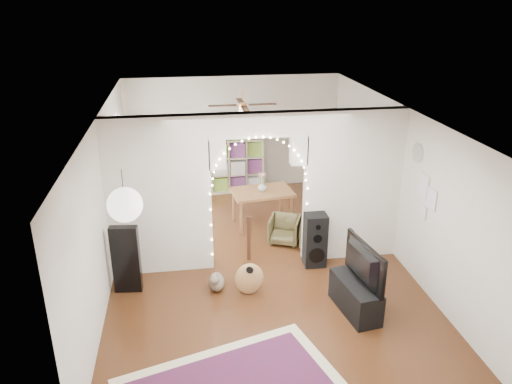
{
  "coord_description": "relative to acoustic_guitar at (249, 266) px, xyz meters",
  "views": [
    {
      "loc": [
        -1.22,
        -7.7,
        4.47
      ],
      "look_at": [
        0.01,
        0.3,
        1.22
      ],
      "focal_mm": 35.0,
      "sensor_mm": 36.0,
      "label": 1
    }
  ],
  "objects": [
    {
      "name": "media_console",
      "position": [
        1.5,
        -0.69,
        -0.25
      ],
      "size": [
        0.55,
        1.05,
        0.5
      ],
      "primitive_type": "cube",
      "rotation": [
        0.0,
        0.0,
        0.15
      ],
      "color": "black",
      "rests_on": "floor"
    },
    {
      "name": "floor",
      "position": [
        0.3,
        0.99,
        -0.5
      ],
      "size": [
        7.5,
        7.5,
        0.0
      ],
      "primitive_type": "plane",
      "color": "black",
      "rests_on": "ground"
    },
    {
      "name": "guitar_case",
      "position": [
        -1.9,
        0.4,
        0.07
      ],
      "size": [
        0.45,
        0.19,
        1.13
      ],
      "primitive_type": "cube",
      "rotation": [
        0.0,
        0.0,
        -0.11
      ],
      "color": "black",
      "rests_on": "floor"
    },
    {
      "name": "picture_frames",
      "position": [
        2.78,
        -0.01,
        1.0
      ],
      "size": [
        0.02,
        0.5,
        0.7
      ],
      "primitive_type": null,
      "color": "white",
      "rests_on": "wall_right"
    },
    {
      "name": "wall_back",
      "position": [
        0.3,
        4.74,
        0.85
      ],
      "size": [
        5.0,
        0.02,
        2.7
      ],
      "primitive_type": "cube",
      "color": "silver",
      "rests_on": "floor"
    },
    {
      "name": "fairy_lights",
      "position": [
        0.3,
        0.86,
        1.05
      ],
      "size": [
        1.64,
        0.04,
        1.6
      ],
      "primitive_type": null,
      "color": "#FFEABF",
      "rests_on": "divider_wall"
    },
    {
      "name": "flower_vase",
      "position": [
        0.61,
        2.47,
        0.35
      ],
      "size": [
        0.2,
        0.2,
        0.19
      ],
      "primitive_type": "imported",
      "rotation": [
        0.0,
        0.0,
        0.12
      ],
      "color": "silver",
      "rests_on": "dining_table"
    },
    {
      "name": "dining_chair_right",
      "position": [
        1.45,
        1.39,
        -0.25
      ],
      "size": [
        0.7,
        0.71,
        0.51
      ],
      "primitive_type": "imported",
      "rotation": [
        0.0,
        0.0,
        -0.35
      ],
      "color": "brown",
      "rests_on": "floor"
    },
    {
      "name": "wall_left",
      "position": [
        -2.2,
        0.99,
        0.85
      ],
      "size": [
        0.02,
        7.5,
        2.7
      ],
      "primitive_type": "cube",
      "color": "silver",
      "rests_on": "floor"
    },
    {
      "name": "window",
      "position": [
        -2.17,
        2.79,
        1.0
      ],
      "size": [
        0.04,
        1.2,
        1.4
      ],
      "primitive_type": "cube",
      "color": "white",
      "rests_on": "wall_left"
    },
    {
      "name": "wall_front",
      "position": [
        0.3,
        -2.76,
        0.85
      ],
      "size": [
        5.0,
        0.02,
        2.7
      ],
      "primitive_type": "cube",
      "color": "silver",
      "rests_on": "floor"
    },
    {
      "name": "tv",
      "position": [
        1.5,
        -0.69,
        0.31
      ],
      "size": [
        0.3,
        1.08,
        0.62
      ],
      "primitive_type": "imported",
      "rotation": [
        0.0,
        0.0,
        1.72
      ],
      "color": "black",
      "rests_on": "media_console"
    },
    {
      "name": "divider_wall",
      "position": [
        0.3,
        0.99,
        0.92
      ],
      "size": [
        5.0,
        0.2,
        2.7
      ],
      "color": "silver",
      "rests_on": "floor"
    },
    {
      "name": "floor_speaker",
      "position": [
        1.26,
        0.74,
        -0.02
      ],
      "size": [
        0.38,
        0.34,
        0.96
      ],
      "rotation": [
        0.0,
        0.0,
        -0.02
      ],
      "color": "black",
      "rests_on": "floor"
    },
    {
      "name": "wall_clock",
      "position": [
        2.78,
        0.39,
        1.6
      ],
      "size": [
        0.03,
        0.31,
        0.31
      ],
      "primitive_type": "cylinder",
      "rotation": [
        0.0,
        1.57,
        0.0
      ],
      "color": "white",
      "rests_on": "wall_right"
    },
    {
      "name": "wall_right",
      "position": [
        2.8,
        0.99,
        0.85
      ],
      "size": [
        0.02,
        7.5,
        2.7
      ],
      "primitive_type": "cube",
      "color": "silver",
      "rests_on": "floor"
    },
    {
      "name": "bookcase",
      "position": [
        0.13,
        4.49,
        0.35
      ],
      "size": [
        1.7,
        0.59,
        1.71
      ],
      "primitive_type": "cube",
      "rotation": [
        0.0,
        0.0,
        0.1
      ],
      "color": "#BEB18A",
      "rests_on": "floor"
    },
    {
      "name": "dining_chair_left",
      "position": [
        0.92,
        1.67,
        -0.24
      ],
      "size": [
        0.72,
        0.73,
        0.52
      ],
      "primitive_type": "imported",
      "rotation": [
        0.0,
        0.0,
        -0.38
      ],
      "color": "brown",
      "rests_on": "floor"
    },
    {
      "name": "acoustic_guitar",
      "position": [
        0.0,
        0.0,
        0.0
      ],
      "size": [
        0.49,
        0.32,
        1.15
      ],
      "rotation": [
        0.0,
        0.0,
        -0.39
      ],
      "color": "#B97B4A",
      "rests_on": "floor"
    },
    {
      "name": "ceiling_fan",
      "position": [
        0.3,
        2.99,
        1.9
      ],
      "size": [
        1.1,
        1.1,
        0.3
      ],
      "primitive_type": null,
      "color": "#D58E47",
      "rests_on": "ceiling"
    },
    {
      "name": "dining_table",
      "position": [
        0.61,
        2.47,
        0.18
      ],
      "size": [
        1.29,
        0.94,
        0.76
      ],
      "rotation": [
        0.0,
        0.0,
        0.12
      ],
      "color": "brown",
      "rests_on": "floor"
    },
    {
      "name": "paper_lantern",
      "position": [
        -1.6,
        -1.41,
        1.75
      ],
      "size": [
        0.4,
        0.4,
        0.4
      ],
      "primitive_type": "sphere",
      "color": "white",
      "rests_on": "ceiling"
    },
    {
      "name": "tabby_cat",
      "position": [
        -0.5,
        0.19,
        -0.34
      ],
      "size": [
        0.34,
        0.58,
        0.38
      ],
      "rotation": [
        0.0,
        0.0,
        -0.28
      ],
      "color": "brown",
      "rests_on": "floor"
    },
    {
      "name": "ceiling",
      "position": [
        0.3,
        0.99,
        2.2
      ],
      "size": [
        5.0,
        7.5,
        0.02
      ],
      "primitive_type": "cube",
      "color": "white",
      "rests_on": "wall_back"
    }
  ]
}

